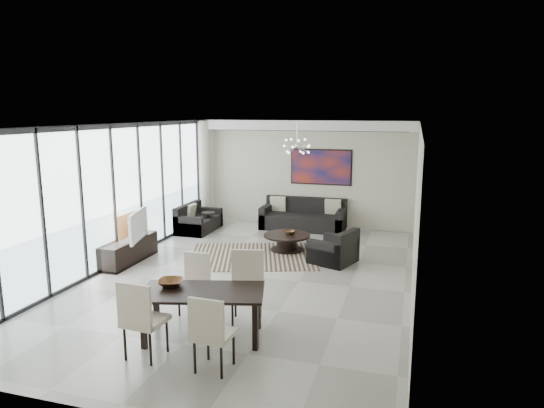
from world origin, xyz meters
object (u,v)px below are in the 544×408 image
at_px(sofa_main, 303,219).
at_px(dining_table, 203,297).
at_px(tv_console, 129,251).
at_px(television, 133,225).
at_px(coffee_table, 287,241).

bearing_deg(sofa_main, dining_table, -89.25).
bearing_deg(tv_console, sofa_main, 53.83).
height_order(television, dining_table, television).
bearing_deg(dining_table, sofa_main, 90.75).
height_order(sofa_main, dining_table, sofa_main).
relative_size(sofa_main, dining_table, 1.21).
xyz_separation_m(coffee_table, sofa_main, (-0.10, 2.14, 0.06)).
height_order(coffee_table, tv_console, tv_console).
bearing_deg(coffee_table, tv_console, -148.83).
bearing_deg(television, tv_console, 65.48).
height_order(tv_console, dining_table, dining_table).
distance_m(tv_console, television, 0.59).
distance_m(coffee_table, television, 3.42).
relative_size(tv_console, dining_table, 0.87).
xyz_separation_m(tv_console, television, (0.16, -0.03, 0.56)).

